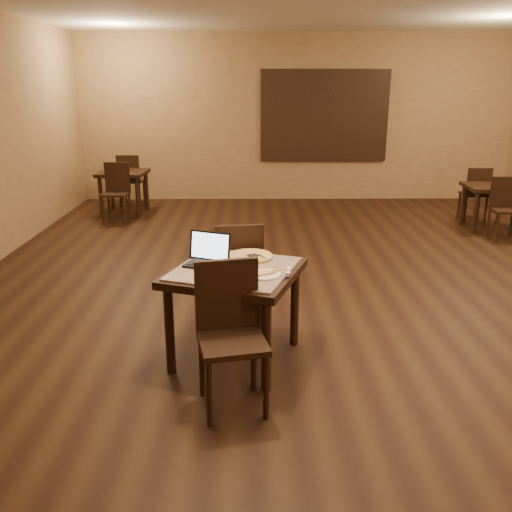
{
  "coord_description": "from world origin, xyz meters",
  "views": [
    {
      "loc": [
        -0.86,
        -5.27,
        2.1
      ],
      "look_at": [
        -0.82,
        -1.33,
        0.85
      ],
      "focal_mm": 38.0,
      "sensor_mm": 36.0,
      "label": 1
    }
  ],
  "objects_px": {
    "chair_main_near": "(230,326)",
    "chair_main_far": "(238,268)",
    "other_table_a_chair_far": "(476,191)",
    "other_table_b": "(123,178)",
    "other_table_b_chair_near": "(116,189)",
    "other_table_a_chair_near": "(505,204)",
    "laptop": "(209,256)",
    "other_table_a": "(490,193)",
    "pizza_pan": "(250,258)",
    "other_table_b_chair_far": "(130,177)",
    "tiled_table": "(235,280)"
  },
  "relations": [
    {
      "from": "chair_main_near",
      "to": "chair_main_far",
      "type": "height_order",
      "value": "chair_main_near"
    },
    {
      "from": "chair_main_near",
      "to": "other_table_a_chair_far",
      "type": "bearing_deg",
      "value": 41.87
    },
    {
      "from": "chair_main_near",
      "to": "chair_main_far",
      "type": "xyz_separation_m",
      "value": [
        0.03,
        1.23,
        -0.01
      ]
    },
    {
      "from": "other_table_b",
      "to": "other_table_b_chair_near",
      "type": "distance_m",
      "value": 0.54
    },
    {
      "from": "chair_main_far",
      "to": "other_table_a_chair_near",
      "type": "relative_size",
      "value": 1.12
    },
    {
      "from": "chair_main_far",
      "to": "other_table_b",
      "type": "bearing_deg",
      "value": -74.45
    },
    {
      "from": "chair_main_near",
      "to": "laptop",
      "type": "height_order",
      "value": "laptop"
    },
    {
      "from": "chair_main_far",
      "to": "other_table_a",
      "type": "xyz_separation_m",
      "value": [
        3.69,
        3.42,
        0.01
      ]
    },
    {
      "from": "pizza_pan",
      "to": "other_table_a",
      "type": "relative_size",
      "value": 0.49
    },
    {
      "from": "chair_main_far",
      "to": "other_table_a_chair_far",
      "type": "relative_size",
      "value": 1.12
    },
    {
      "from": "pizza_pan",
      "to": "other_table_b_chair_near",
      "type": "distance_m",
      "value": 4.88
    },
    {
      "from": "other_table_b_chair_near",
      "to": "other_table_b",
      "type": "bearing_deg",
      "value": 93.72
    },
    {
      "from": "chair_main_far",
      "to": "other_table_a",
      "type": "distance_m",
      "value": 5.04
    },
    {
      "from": "pizza_pan",
      "to": "other_table_b_chair_far",
      "type": "height_order",
      "value": "other_table_b_chair_far"
    },
    {
      "from": "tiled_table",
      "to": "other_table_b_chair_far",
      "type": "relative_size",
      "value": 1.27
    },
    {
      "from": "pizza_pan",
      "to": "other_table_a_chair_far",
      "type": "distance_m",
      "value": 5.61
    },
    {
      "from": "pizza_pan",
      "to": "other_table_a_chair_near",
      "type": "relative_size",
      "value": 0.43
    },
    {
      "from": "tiled_table",
      "to": "other_table_a_chair_near",
      "type": "relative_size",
      "value": 1.36
    },
    {
      "from": "tiled_table",
      "to": "other_table_b",
      "type": "bearing_deg",
      "value": 131.01
    },
    {
      "from": "laptop",
      "to": "other_table_a_chair_near",
      "type": "bearing_deg",
      "value": 63.67
    },
    {
      "from": "other_table_a",
      "to": "other_table_b_chair_far",
      "type": "height_order",
      "value": "other_table_b_chair_far"
    },
    {
      "from": "chair_main_near",
      "to": "other_table_b_chair_far",
      "type": "relative_size",
      "value": 1.07
    },
    {
      "from": "laptop",
      "to": "other_table_b_chair_near",
      "type": "relative_size",
      "value": 0.44
    },
    {
      "from": "other_table_a_chair_near",
      "to": "other_table_b",
      "type": "height_order",
      "value": "other_table_a_chair_near"
    },
    {
      "from": "other_table_b_chair_near",
      "to": "other_table_a_chair_far",
      "type": "bearing_deg",
      "value": 2.46
    },
    {
      "from": "other_table_a",
      "to": "other_table_b_chair_far",
      "type": "xyz_separation_m",
      "value": [
        -5.73,
        1.66,
        -0.03
      ]
    },
    {
      "from": "laptop",
      "to": "other_table_b_chair_near",
      "type": "height_order",
      "value": "laptop"
    },
    {
      "from": "pizza_pan",
      "to": "chair_main_far",
      "type": "bearing_deg",
      "value": 105.94
    },
    {
      "from": "other_table_b_chair_near",
      "to": "other_table_b_chair_far",
      "type": "relative_size",
      "value": 1.0
    },
    {
      "from": "chair_main_near",
      "to": "chair_main_far",
      "type": "relative_size",
      "value": 1.03
    },
    {
      "from": "tiled_table",
      "to": "pizza_pan",
      "type": "height_order",
      "value": "pizza_pan"
    },
    {
      "from": "pizza_pan",
      "to": "other_table_a",
      "type": "xyz_separation_m",
      "value": [
        3.59,
        3.8,
        -0.21
      ]
    },
    {
      "from": "other_table_a_chair_near",
      "to": "other_table_b",
      "type": "bearing_deg",
      "value": 166.86
    },
    {
      "from": "other_table_a_chair_far",
      "to": "other_table_b_chair_near",
      "type": "distance_m",
      "value": 5.71
    },
    {
      "from": "other_table_a_chair_far",
      "to": "tiled_table",
      "type": "bearing_deg",
      "value": 53.53
    },
    {
      "from": "other_table_b",
      "to": "other_table_b_chair_far",
      "type": "distance_m",
      "value": 0.54
    },
    {
      "from": "chair_main_far",
      "to": "other_table_b_chair_far",
      "type": "xyz_separation_m",
      "value": [
        -2.03,
        5.08,
        -0.02
      ]
    },
    {
      "from": "other_table_a",
      "to": "other_table_b",
      "type": "distance_m",
      "value": 5.83
    },
    {
      "from": "laptop",
      "to": "other_table_b_chair_near",
      "type": "bearing_deg",
      "value": 134.28
    },
    {
      "from": "pizza_pan",
      "to": "other_table_a_chair_far",
      "type": "xyz_separation_m",
      "value": [
        3.58,
        4.3,
        -0.28
      ]
    },
    {
      "from": "other_table_a_chair_near",
      "to": "tiled_table",
      "type": "bearing_deg",
      "value": -133.67
    },
    {
      "from": "other_table_b_chair_far",
      "to": "other_table_a_chair_near",
      "type": "bearing_deg",
      "value": 162.54
    },
    {
      "from": "other_table_b_chair_far",
      "to": "other_table_a",
      "type": "bearing_deg",
      "value": 167.06
    },
    {
      "from": "tiled_table",
      "to": "laptop",
      "type": "height_order",
      "value": "laptop"
    },
    {
      "from": "chair_main_near",
      "to": "other_table_a",
      "type": "height_order",
      "value": "chair_main_near"
    },
    {
      "from": "laptop",
      "to": "pizza_pan",
      "type": "relative_size",
      "value": 1.12
    },
    {
      "from": "other_table_a_chair_far",
      "to": "other_table_b_chair_far",
      "type": "height_order",
      "value": "other_table_b_chair_far"
    },
    {
      "from": "chair_main_near",
      "to": "other_table_a_chair_near",
      "type": "relative_size",
      "value": 1.15
    },
    {
      "from": "other_table_a_chair_far",
      "to": "laptop",
      "type": "bearing_deg",
      "value": 51.38
    },
    {
      "from": "laptop",
      "to": "pizza_pan",
      "type": "bearing_deg",
      "value": 45.24
    }
  ]
}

